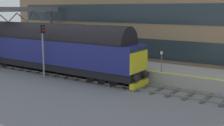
{
  "coord_description": "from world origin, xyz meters",
  "views": [
    {
      "loc": [
        -19.34,
        -15.52,
        6.03
      ],
      "look_at": [
        0.2,
        -2.35,
        1.62
      ],
      "focal_mm": 47.05,
      "sensor_mm": 36.0,
      "label": 1
    }
  ],
  "objects": [
    {
      "name": "signal_post_mid",
      "position": [
        -1.85,
        3.45,
        2.88
      ],
      "size": [
        0.44,
        0.22,
        4.65
      ],
      "color": "gray",
      "rests_on": "ground"
    },
    {
      "name": "platform_number_sign",
      "position": [
        1.95,
        -5.93,
        2.16
      ],
      "size": [
        0.1,
        0.44,
        1.72
      ],
      "color": "slate",
      "rests_on": "station_platform"
    },
    {
      "name": "waiting_passenger",
      "position": [
        3.57,
        1.36,
        1.99
      ],
      "size": [
        0.37,
        0.51,
        1.64
      ],
      "rotation": [
        0.0,
        0.0,
        1.67
      ],
      "color": "#373738",
      "rests_on": "station_platform"
    },
    {
      "name": "overhead_footbridge",
      "position": [
        2.05,
        10.87,
        5.5
      ],
      "size": [
        9.3,
        2.0,
        6.17
      ],
      "color": "slate",
      "rests_on": "ground"
    },
    {
      "name": "diesel_locomotive",
      "position": [
        0.0,
        4.82,
        2.49
      ],
      "size": [
        2.74,
        19.97,
        4.68
      ],
      "color": "black",
      "rests_on": "ground"
    },
    {
      "name": "track_main",
      "position": [
        0.0,
        -0.0,
        0.05
      ],
      "size": [
        2.5,
        60.0,
        0.15
      ],
      "color": "slate",
      "rests_on": "ground"
    },
    {
      "name": "ground_plane",
      "position": [
        0.0,
        0.0,
        0.0
      ],
      "size": [
        140.0,
        140.0,
        0.0
      ],
      "primitive_type": "plane",
      "color": "slate",
      "rests_on": "ground"
    },
    {
      "name": "station_platform",
      "position": [
        3.6,
        0.0,
        0.5
      ],
      "size": [
        4.0,
        44.0,
        1.01
      ],
      "color": "#A19C93",
      "rests_on": "ground"
    }
  ]
}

